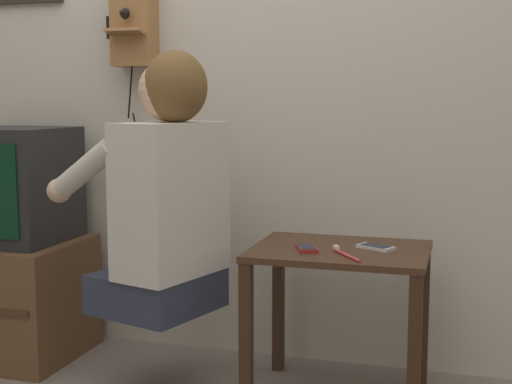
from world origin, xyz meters
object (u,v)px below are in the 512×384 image
(cell_phone_held, at_px, (307,248))
(cell_phone_spare, at_px, (376,247))
(toothbrush, at_px, (345,254))
(wall_phone_antique, at_px, (134,22))
(person, at_px, (165,192))
(television, at_px, (6,184))

(cell_phone_held, height_order, cell_phone_spare, same)
(cell_phone_spare, relative_size, toothbrush, 0.90)
(wall_phone_antique, bearing_deg, cell_phone_spare, -15.04)
(person, relative_size, wall_phone_antique, 1.19)
(cell_phone_spare, bearing_deg, toothbrush, 176.74)
(television, xyz_separation_m, toothbrush, (1.41, -0.19, -0.16))
(cell_phone_held, distance_m, cell_phone_spare, 0.24)
(television, height_order, wall_phone_antique, wall_phone_antique)
(cell_phone_held, relative_size, toothbrush, 0.90)
(television, height_order, cell_phone_spare, television)
(wall_phone_antique, relative_size, toothbrush, 5.02)
(toothbrush, bearing_deg, wall_phone_antique, 120.34)
(wall_phone_antique, bearing_deg, television, -154.53)
(cell_phone_spare, bearing_deg, television, 115.17)
(person, height_order, cell_phone_held, person)
(television, bearing_deg, wall_phone_antique, 25.47)
(cell_phone_spare, bearing_deg, cell_phone_held, 137.17)
(cell_phone_held, distance_m, toothbrush, 0.15)
(cell_phone_held, xyz_separation_m, cell_phone_spare, (0.22, 0.08, 0.00))
(wall_phone_antique, distance_m, cell_phone_held, 1.19)
(wall_phone_antique, bearing_deg, person, -53.04)
(person, height_order, toothbrush, person)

